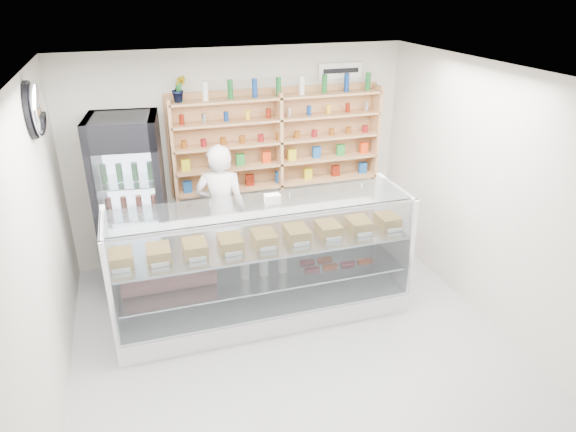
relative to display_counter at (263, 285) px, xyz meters
name	(u,v)px	position (x,y,z in m)	size (l,w,h in m)	color
room	(300,235)	(0.15, -0.84, 1.02)	(5.00, 5.00, 5.00)	#9B9B9F
display_counter	(263,285)	(0.00, 0.00, 0.00)	(3.25, 0.97, 1.41)	white
shop_worker	(221,211)	(-0.24, 1.10, 0.49)	(0.64, 0.42, 1.75)	white
drinks_cooler	(132,205)	(-1.31, 1.10, 0.71)	(0.86, 0.84, 2.17)	black
wall_shelving	(279,141)	(0.65, 1.50, 1.21)	(2.84, 0.28, 1.33)	tan
potted_plant	(179,89)	(-0.60, 1.50, 1.98)	(0.18, 0.14, 0.32)	#1E6626
security_mirror	(37,110)	(-2.02, 0.36, 2.07)	(0.15, 0.50, 0.50)	silver
wall_sign	(341,71)	(1.55, 1.63, 2.07)	(0.62, 0.03, 0.20)	white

